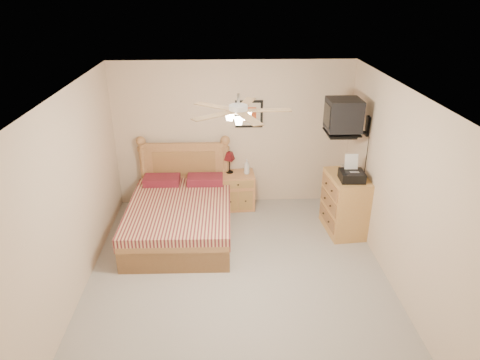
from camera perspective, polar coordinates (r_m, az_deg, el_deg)
The scene contains 17 objects.
floor at distance 5.89m, azimuth -0.26°, elevation -12.87°, with size 4.50×4.50×0.00m, color gray.
ceiling at distance 4.79m, azimuth -0.32°, elevation 11.49°, with size 4.00×4.50×0.04m, color white.
wall_back at distance 7.30m, azimuth -0.96°, elevation 6.02°, with size 4.00×0.04×2.50m, color beige.
wall_front at distance 3.37m, azimuth 1.25°, elevation -19.47°, with size 4.00×0.04×2.50m, color beige.
wall_left at distance 5.53m, azimuth -21.49°, elevation -2.23°, with size 0.04×4.50×2.50m, color beige.
wall_right at distance 5.65m, azimuth 20.42°, elevation -1.46°, with size 0.04×4.50×2.50m, color beige.
bed at distance 6.53m, azimuth -8.15°, elevation -2.39°, with size 1.52×1.99×1.29m, color #A0653C, non-canonical shape.
nightstand at distance 7.43m, azimuth -0.41°, elevation -1.40°, with size 0.59×0.44×0.64m, color #BB7238.
table_lamp at distance 7.28m, azimuth -1.40°, elevation 2.38°, with size 0.20×0.20×0.38m, color #4E0C10, non-canonical shape.
lotion_bottle at distance 7.25m, azimuth 0.91°, elevation 1.78°, with size 0.10×0.10×0.26m, color silver.
framed_picture at distance 7.18m, azimuth 1.20°, elevation 8.80°, with size 0.46×0.04×0.46m, color black.
dresser at distance 6.87m, azimuth 13.93°, elevation -3.06°, with size 0.56×0.80×0.95m, color #C0823B.
fax_machine at distance 6.46m, azimuth 14.80°, elevation 1.46°, with size 0.35×0.37×0.37m, color black, non-canonical shape.
magazine_lower at distance 6.86m, azimuth 13.85°, elevation 1.38°, with size 0.18×0.24×0.02m, color #B9A893.
magazine_upper at distance 6.86m, azimuth 13.86°, elevation 1.57°, with size 0.22×0.29×0.02m, color gray.
wall_tv at distance 6.55m, azimuth 14.88°, elevation 8.10°, with size 0.56×0.46×0.58m, color black, non-canonical shape.
ceiling_fan at distance 4.63m, azimuth -0.22°, elevation 9.24°, with size 1.14×1.14×0.28m, color white, non-canonical shape.
Camera 1 is at (-0.17, -4.66, 3.61)m, focal length 32.00 mm.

